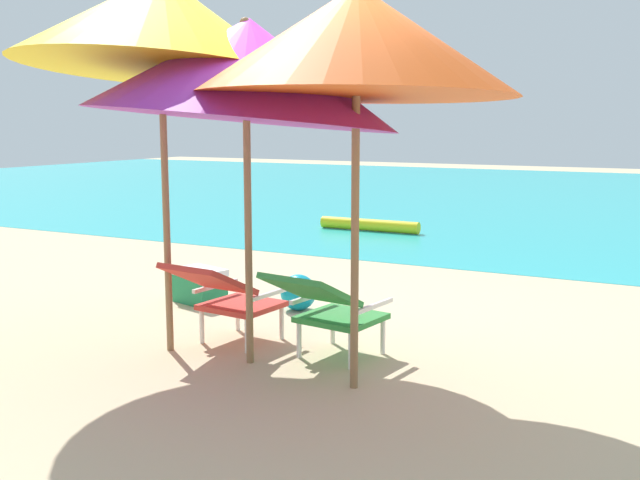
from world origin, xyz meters
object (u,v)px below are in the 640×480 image
swim_buoy (369,225)px  cooler_box (200,285)px  beach_umbrella_center (246,70)px  beach_ball (298,292)px  beach_umbrella_left (160,23)px  beach_umbrella_right (356,41)px  lounge_chair_right (327,306)px  lounge_chair_left (226,294)px

swim_buoy → cooler_box: size_ratio=2.97×
beach_umbrella_center → beach_ball: size_ratio=9.24×
beach_umbrella_left → beach_ball: size_ratio=8.55×
swim_buoy → beach_umbrella_right: size_ratio=0.65×
beach_umbrella_right → beach_umbrella_center: bearing=172.3°
lounge_chair_right → beach_umbrella_right: (0.38, -0.38, 1.72)m
lounge_chair_right → beach_umbrella_center: beach_umbrella_center is taller
swim_buoy → lounge_chair_left: lounge_chair_left is taller
lounge_chair_right → beach_umbrella_left: bearing=-165.8°
beach_umbrella_left → beach_umbrella_center: bearing=2.6°
beach_umbrella_left → beach_umbrella_center: size_ratio=0.93×
beach_ball → cooler_box: size_ratio=0.60×
cooler_box → beach_umbrella_left: bearing=-61.9°
lounge_chair_left → beach_umbrella_center: 1.65m
swim_buoy → lounge_chair_right: size_ratio=1.70×
swim_buoy → lounge_chair_right: lounge_chair_right is taller
lounge_chair_right → beach_ball: (-0.89, 1.17, -0.24)m
beach_umbrella_right → swim_buoy: bearing=113.1°
swim_buoy → beach_umbrella_left: size_ratio=0.58×
swim_buoy → lounge_chair_right: (2.29, -5.90, 0.31)m
beach_umbrella_left → cooler_box: size_ratio=5.11×
swim_buoy → beach_umbrella_center: 6.69m
lounge_chair_left → beach_umbrella_left: bearing=-141.0°
lounge_chair_left → beach_umbrella_left: beach_umbrella_left is taller
beach_umbrella_right → cooler_box: (-2.22, 1.37, -1.97)m
lounge_chair_left → lounge_chair_right: same height
lounge_chair_right → cooler_box: (-1.83, 0.99, -0.24)m
lounge_chair_right → cooler_box: bearing=151.5°
beach_umbrella_center → cooler_box: size_ratio=5.52×
swim_buoy → lounge_chair_right: bearing=-68.8°
lounge_chair_left → cooler_box: size_ratio=1.72×
beach_umbrella_center → lounge_chair_right: bearing=29.0°
cooler_box → lounge_chair_left: bearing=-45.3°
beach_umbrella_left → swim_buoy: bearing=100.5°
beach_umbrella_right → beach_umbrella_left: bearing=176.8°
lounge_chair_left → cooler_box: 1.46m
beach_ball → cooler_box: (-0.95, -0.18, 0.00)m
lounge_chair_left → beach_ball: bearing=93.1°
swim_buoy → beach_umbrella_center: (1.82, -6.16, 1.90)m
beach_umbrella_right → beach_ball: beach_umbrella_right is taller
beach_umbrella_center → cooler_box: bearing=137.4°
lounge_chair_left → beach_umbrella_center: size_ratio=0.31×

